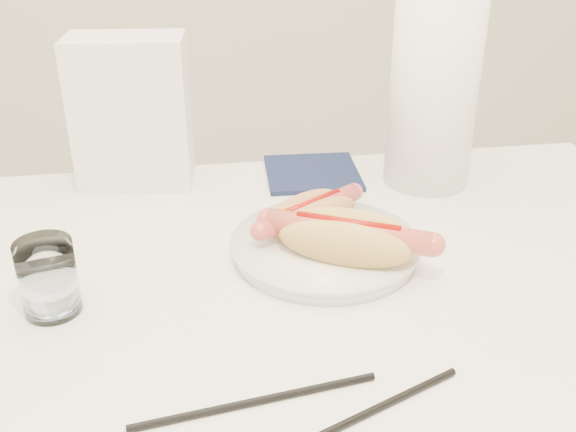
{
  "coord_description": "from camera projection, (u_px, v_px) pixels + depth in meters",
  "views": [
    {
      "loc": [
        -0.07,
        -0.62,
        1.18
      ],
      "look_at": [
        0.04,
        0.06,
        0.82
      ],
      "focal_mm": 41.62,
      "sensor_mm": 36.0,
      "label": 1
    }
  ],
  "objects": [
    {
      "name": "hotdog_right",
      "position": [
        347.0,
        238.0,
        0.79
      ],
      "size": [
        0.19,
        0.14,
        0.05
      ],
      "rotation": [
        0.0,
        0.0,
        -0.47
      ],
      "color": "#D5AA53",
      "rests_on": "plate"
    },
    {
      "name": "napkin_box",
      "position": [
        131.0,
        112.0,
        0.99
      ],
      "size": [
        0.18,
        0.11,
        0.22
      ],
      "primitive_type": "cube",
      "rotation": [
        0.0,
        0.0,
        -0.1
      ],
      "color": "white",
      "rests_on": "table"
    },
    {
      "name": "chopstick_far",
      "position": [
        359.0,
        417.0,
        0.59
      ],
      "size": [
        0.21,
        0.1,
        0.01
      ],
      "primitive_type": "cylinder",
      "rotation": [
        0.0,
        1.57,
        0.4
      ],
      "color": "black",
      "rests_on": "table"
    },
    {
      "name": "hotdog_left",
      "position": [
        309.0,
        215.0,
        0.85
      ],
      "size": [
        0.15,
        0.12,
        0.05
      ],
      "rotation": [
        0.0,
        0.0,
        0.57
      ],
      "color": "tan",
      "rests_on": "plate"
    },
    {
      "name": "navy_napkin",
      "position": [
        312.0,
        173.0,
        1.06
      ],
      "size": [
        0.15,
        0.15,
        0.01
      ],
      "primitive_type": "cube",
      "rotation": [
        0.0,
        0.0,
        -0.05
      ],
      "color": "#121A3A",
      "rests_on": "table"
    },
    {
      "name": "water_glass",
      "position": [
        48.0,
        278.0,
        0.72
      ],
      "size": [
        0.06,
        0.06,
        0.09
      ],
      "primitive_type": "cylinder",
      "color": "white",
      "rests_on": "table"
    },
    {
      "name": "table",
      "position": [
        266.0,
        341.0,
        0.78
      ],
      "size": [
        1.2,
        0.8,
        0.75
      ],
      "color": "white",
      "rests_on": "ground"
    },
    {
      "name": "chopstick_near",
      "position": [
        256.0,
        401.0,
        0.6
      ],
      "size": [
        0.23,
        0.04,
        0.01
      ],
      "primitive_type": "cylinder",
      "rotation": [
        0.0,
        1.57,
        0.14
      ],
      "color": "black",
      "rests_on": "table"
    },
    {
      "name": "plate",
      "position": [
        325.0,
        249.0,
        0.84
      ],
      "size": [
        0.27,
        0.27,
        0.02
      ],
      "primitive_type": "cylinder",
      "rotation": [
        0.0,
        0.0,
        -0.21
      ],
      "color": "white",
      "rests_on": "table"
    },
    {
      "name": "paper_towel_roll",
      "position": [
        434.0,
        91.0,
        0.98
      ],
      "size": [
        0.14,
        0.14,
        0.29
      ],
      "primitive_type": "cylinder",
      "rotation": [
        0.0,
        0.0,
        0.06
      ],
      "color": "white",
      "rests_on": "table"
    }
  ]
}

